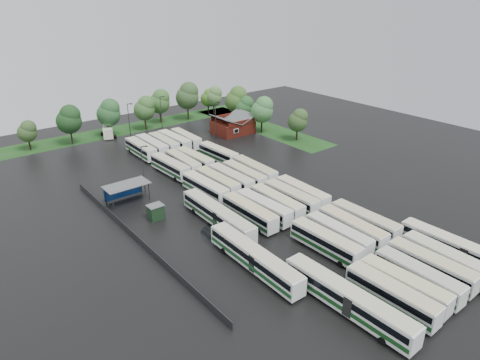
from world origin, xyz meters
TOP-DOWN VIEW (x-y plane):
  - ground at (0.00, 0.00)m, footprint 160.00×160.00m
  - brick_building at (24.00, 42.77)m, footprint 10.07×8.60m
  - wash_shed at (-17.20, 22.02)m, footprint 8.20×4.20m
  - utility_hut at (-16.20, 12.60)m, footprint 2.70×2.20m
  - grass_strip_north at (2.00, 64.80)m, footprint 80.00×10.00m
  - grass_strip_east at (34.00, 42.80)m, footprint 10.00×50.00m
  - west_fence at (-22.20, 8.00)m, footprint 0.10×50.00m
  - bus_r0c0 at (-4.25, -26.04)m, footprint 2.79×12.21m
  - bus_r0c1 at (-1.35, -25.92)m, footprint 3.02×12.04m
  - bus_r0c2 at (1.80, -26.07)m, footprint 2.74×12.04m
  - bus_r0c3 at (5.27, -25.89)m, footprint 2.76×12.26m
  - bus_r0c4 at (8.29, -26.26)m, footprint 3.03×12.40m
  - bus_r1c1 at (-1.27, -12.74)m, footprint 2.80×12.13m
  - bus_r1c2 at (1.97, -12.52)m, footprint 2.66×11.76m
  - bus_r1c3 at (5.06, -12.69)m, footprint 3.04×12.39m
  - bus_r1c4 at (8.50, -12.58)m, footprint 2.66×12.24m
  - bus_r2c0 at (-4.31, 1.50)m, footprint 2.60×12.15m
  - bus_r2c1 at (-1.26, 1.43)m, footprint 3.05×12.09m
  - bus_r2c2 at (1.84, 1.35)m, footprint 2.82×12.13m
  - bus_r2c3 at (5.24, 1.21)m, footprint 2.62×12.18m
  - bus_r2c4 at (8.22, 1.29)m, footprint 2.90×12.18m
  - bus_r3c0 at (-4.52, 14.52)m, footprint 2.89×12.17m
  - bus_r3c1 at (-1.27, 15.12)m, footprint 2.70×11.95m
  - bus_r3c2 at (1.84, 14.79)m, footprint 2.67×12.10m
  - bus_r3c3 at (5.15, 14.58)m, footprint 2.69×11.88m
  - bus_r3c4 at (8.28, 15.11)m, footprint 3.00×12.38m
  - bus_r4c0 at (-4.32, 28.14)m, footprint 3.01×12.03m
  - bus_r4c1 at (-1.02, 28.31)m, footprint 2.90×11.89m
  - bus_r4c2 at (2.07, 28.37)m, footprint 2.83×11.80m
  - bus_r4c4 at (8.40, 28.10)m, footprint 3.04×11.93m
  - bus_r5c0 at (-4.21, 42.07)m, footprint 2.73×12.11m
  - bus_r5c1 at (-1.15, 42.32)m, footprint 2.70×12.32m
  - bus_r5c2 at (2.07, 42.30)m, footprint 2.78×11.93m
  - bus_r5c3 at (5.01, 42.21)m, footprint 2.73×12.24m
  - bus_r5c4 at (8.32, 42.09)m, footprint 2.90×11.83m
  - artic_bus_west_a at (-9.18, -23.14)m, footprint 2.97×18.64m
  - artic_bus_west_b at (-9.07, 4.04)m, footprint 2.92×18.12m
  - artic_bus_west_c at (-12.37, -9.30)m, footprint 2.95×18.18m
  - artic_bus_east at (12.24, -26.55)m, footprint 2.91×17.89m
  - minibus at (-4.37, 61.26)m, footprint 4.78×7.12m
  - tree_north_0 at (-23.63, 63.36)m, footprint 4.57×4.56m
  - tree_north_1 at (-13.94, 61.17)m, footprint 6.24×6.24m
  - tree_north_2 at (-3.40, 61.28)m, footprint 6.22×6.22m
  - tree_north_3 at (6.83, 60.75)m, footprint 5.85×5.85m
  - tree_north_4 at (13.52, 64.32)m, footprint 6.10×6.10m
  - tree_north_5 at (21.86, 62.12)m, footprint 6.93×6.93m
  - tree_north_6 at (30.76, 64.12)m, footprint 4.84×4.83m
  - tree_east_0 at (33.66, 27.31)m, footprint 5.14×5.14m
  - tree_east_1 at (30.86, 38.23)m, footprint 6.13×6.13m
  - tree_east_2 at (31.33, 46.47)m, footprint 5.26×5.24m
  - tree_east_3 at (31.68, 50.80)m, footprint 6.53×6.53m
  - tree_east_4 at (31.84, 62.65)m, footprint 5.33×5.33m
  - lamp_post_ne at (17.15, 41.06)m, footprint 1.56×0.30m
  - lamp_post_nw at (-12.70, 23.30)m, footprint 1.47×0.29m
  - lamp_post_back_w at (-1.06, 54.06)m, footprint 1.54×0.30m
  - lamp_post_back_e at (9.16, 55.56)m, footprint 1.56×0.30m
  - puddle_0 at (0.90, -19.81)m, footprint 5.52×5.52m
  - puddle_1 at (6.87, -20.69)m, footprint 3.36×3.36m
  - puddle_2 at (-9.69, 1.27)m, footprint 8.15×8.15m
  - puddle_3 at (5.73, -1.71)m, footprint 4.73×4.73m
  - puddle_4 at (11.86, -17.87)m, footprint 3.73×3.73m

SIDE VIEW (x-z plane):
  - ground at x=0.00m, z-range 0.00..0.00m
  - puddle_0 at x=0.90m, z-range 0.00..0.01m
  - puddle_1 at x=6.87m, z-range 0.00..0.01m
  - puddle_2 at x=-9.69m, z-range 0.00..0.01m
  - puddle_3 at x=5.73m, z-range 0.00..0.01m
  - puddle_4 at x=11.86m, z-range 0.00..0.01m
  - grass_strip_north at x=2.00m, z-range 0.00..0.01m
  - grass_strip_east at x=34.00m, z-range 0.00..0.01m
  - west_fence at x=-22.20m, z-range 0.00..1.20m
  - utility_hut at x=-16.20m, z-range 0.01..2.63m
  - minibus at x=-4.37m, z-range 0.16..3.08m
  - bus_r1c2 at x=1.97m, z-range 0.16..3.43m
  - bus_r4c2 at x=2.07m, z-range 0.16..3.43m
  - bus_r5c4 at x=8.32m, z-range 0.16..3.43m
  - bus_r4c1 at x=-1.02m, z-range 0.16..3.45m
  - bus_r4c4 at x=8.40m, z-range 0.16..3.46m
  - bus_r3c3 at x=5.15m, z-range 0.16..3.46m
  - bus_r5c2 at x=2.07m, z-range 0.17..3.47m
  - bus_r3c1 at x=-1.27m, z-range 0.17..3.48m
  - bus_r4c0 at x=-4.32m, z-range 0.17..3.49m
  - bus_r0c1 at x=-1.35m, z-range 0.17..3.49m
  - artic_bus_east at x=12.24m, z-range 0.18..3.49m
  - bus_r2c1 at x=-1.26m, z-range 0.17..3.51m
  - bus_r0c2 at x=1.80m, z-range 0.17..3.51m
  - bus_r5c0 at x=-4.21m, z-range 0.17..3.53m
  - bus_r2c2 at x=1.84m, z-range 0.17..3.53m
  - bus_r3c2 at x=1.84m, z-range 0.17..3.53m
  - bus_r1c1 at x=-1.27m, z-range 0.17..3.53m
  - bus_r3c0 at x=-4.52m, z-range 0.17..3.54m
  - bus_r2c4 at x=8.22m, z-range 0.17..3.54m
  - bus_r2c0 at x=-4.31m, z-range 0.17..3.55m
  - artic_bus_west_b at x=-9.07m, z-range 0.18..3.54m
  - bus_r0c0 at x=-4.25m, z-range 0.17..3.56m
  - bus_r2c3 at x=5.24m, z-range 0.17..3.56m
  - artic_bus_west_c at x=-12.37m, z-range 0.18..3.55m
  - brick_building at x=24.00m, z-range -0.83..4.56m
  - bus_r5c3 at x=5.01m, z-range 0.17..3.57m
  - bus_r0c3 at x=5.27m, z-range 0.17..3.57m
  - bus_r1c4 at x=8.50m, z-range 0.17..3.57m
  - bus_r5c1 at x=-1.15m, z-range 0.17..3.60m
  - bus_r3c4 at x=8.28m, z-range 0.17..3.60m
  - bus_r1c3 at x=5.06m, z-range 0.17..3.60m
  - bus_r0c4 at x=8.29m, z-range 0.17..3.60m
  - artic_bus_west_a at x=-9.18m, z-range 0.19..3.64m
  - wash_shed at x=-17.20m, z-range 1.20..4.78m
  - tree_north_0 at x=-23.63m, z-range 1.08..8.63m
  - tree_north_6 at x=30.76m, z-range 1.14..9.15m
  - tree_east_0 at x=33.66m, z-range 1.22..9.73m
  - lamp_post_nw at x=-12.70m, z-range 0.77..10.34m
  - tree_east_2 at x=31.33m, z-range 1.24..9.92m
  - tree_east_4 at x=31.84m, z-range 1.26..10.09m
  - lamp_post_back_w at x=-1.06m, z-range 0.80..10.78m
  - lamp_post_back_e at x=9.16m, z-range 0.81..10.92m
  - lamp_post_ne at x=17.15m, z-range 0.82..10.97m
  - tree_north_3 at x=6.83m, z-range 1.38..11.07m
  - tree_north_4 at x=13.52m, z-range 1.45..11.55m
  - tree_east_1 at x=30.86m, z-range 1.46..11.62m
  - tree_north_2 at x=-3.40m, z-range 1.48..11.79m
  - tree_north_1 at x=-13.94m, z-range 1.48..11.81m
  - tree_east_3 at x=31.68m, z-range 1.55..12.36m
  - tree_north_5 at x=21.86m, z-range 1.65..13.13m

